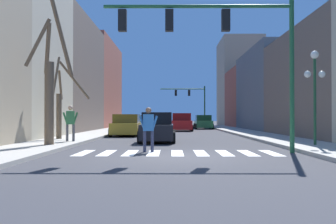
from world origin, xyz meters
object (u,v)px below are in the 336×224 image
Objects in this scene: traffic_signal_far at (191,97)px; street_tree_right_mid at (61,103)px; car_parked_right_far at (181,123)px; street_tree_left_mid at (50,83)px; street_lamp_right_corner at (315,78)px; car_parked_left_near at (203,122)px; traffic_signal_near at (220,36)px; pedestrian_near_right_corner at (70,120)px; car_parked_right_near at (144,122)px; car_driving_toward_lane at (127,126)px; car_parked_left_far at (157,128)px; pedestrian_crossing_street at (148,126)px.

street_tree_right_mid is (-9.11, -32.30, -1.97)m from traffic_signal_far.
car_parked_right_far is 0.66× the size of street_tree_left_mid.
street_lamp_right_corner is 0.87× the size of car_parked_left_near.
pedestrian_near_right_corner is at bearing 146.23° from traffic_signal_near.
car_parked_right_near is 7.58m from car_parked_left_near.
pedestrian_near_right_corner is at bearing 168.00° from street_lamp_right_corner.
car_parked_left_near is at bearing 86.53° from traffic_signal_near.
car_driving_toward_lane is 0.66× the size of street_tree_left_mid.
pedestrian_near_right_corner is at bearing 176.37° from car_parked_right_near.
street_tree_right_mid is at bearing -75.68° from pedestrian_near_right_corner.
car_driving_toward_lane is (-9.63, 11.25, -2.37)m from street_lamp_right_corner.
car_parked_right_far is at bearing -96.59° from traffic_signal_far.
traffic_signal_near is 1.64× the size of car_parked_right_near.
street_tree_left_mid is at bearing -102.71° from traffic_signal_far.
street_tree_left_mid reaches higher than car_driving_toward_lane.
street_lamp_right_corner is 8.70m from car_parked_left_far.
car_parked_right_far is 0.99× the size of street_tree_right_mid.
car_parked_left_far reaches higher than car_driving_toward_lane.
traffic_signal_far reaches higher than street_tree_right_mid.
pedestrian_near_right_corner is 2.83m from street_tree_right_mid.
street_tree_left_mid is at bearing -80.31° from street_tree_right_mid.
car_driving_toward_lane is at bearing -77.09° from pedestrian_crossing_street.
street_tree_right_mid is (-10.03, -23.43, 1.40)m from car_parked_left_near.
traffic_signal_far is at bearing -6.59° from car_parked_right_far.
car_driving_toward_lane is 0.96× the size of car_parked_left_near.
pedestrian_near_right_corner is at bearing -66.20° from car_parked_left_far.
street_lamp_right_corner is 0.91× the size of car_parked_right_far.
street_tree_right_mid is (-3.02, -6.39, 1.41)m from car_driving_toward_lane.
pedestrian_crossing_street is at bearing -51.83° from street_tree_right_mid.
car_driving_toward_lane is 0.99× the size of street_tree_right_mid.
street_lamp_right_corner is (4.48, 2.26, -1.43)m from traffic_signal_near.
car_parked_right_near is 2.48× the size of pedestrian_near_right_corner.
car_parked_left_far is at bearing -96.28° from traffic_signal_far.
street_lamp_right_corner is at bearing -139.42° from car_driving_toward_lane.
traffic_signal_far reaches higher than car_parked_left_far.
car_parked_right_near is 0.93× the size of car_parked_left_near.
traffic_signal_far is 3.55× the size of pedestrian_crossing_street.
traffic_signal_near is 4.50m from pedestrian_crossing_street.
car_parked_left_far is 6.35m from pedestrian_crossing_street.
car_parked_right_near is at bearing -135.12° from traffic_signal_far.
pedestrian_crossing_street is at bearing -164.83° from street_lamp_right_corner.
street_tree_left_mid is (-4.72, -4.12, 2.15)m from car_parked_left_far.
street_lamp_right_corner is at bearing -166.04° from car_parked_right_far.
pedestrian_crossing_street is 0.97× the size of pedestrian_near_right_corner.
street_tree_right_mid is (-0.79, 4.61, -0.76)m from street_tree_left_mid.
street_tree_right_mid reaches higher than car_parked_left_far.
street_lamp_right_corner is at bearing -162.64° from car_parked_right_near.
street_tree_right_mid is at bearing 99.69° from street_tree_left_mid.
street_tree_right_mid reaches higher than car_driving_toward_lane.
street_lamp_right_corner is at bearing -174.70° from car_parked_left_near.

